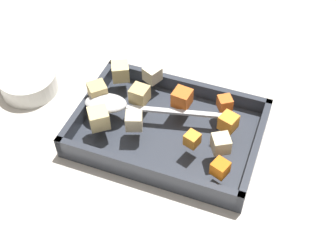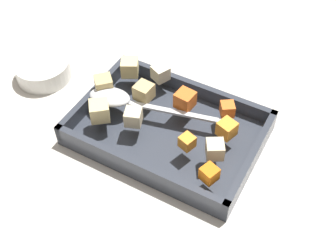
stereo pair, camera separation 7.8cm
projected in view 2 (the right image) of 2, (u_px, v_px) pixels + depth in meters
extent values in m
plane|color=beige|center=(166.00, 143.00, 0.81)|extent=(4.00, 4.00, 0.00)
cube|color=#333842|center=(168.00, 133.00, 0.82)|extent=(0.34, 0.23, 0.01)
cube|color=#333842|center=(137.00, 168.00, 0.74)|extent=(0.34, 0.01, 0.03)
cube|color=#333842|center=(194.00, 89.00, 0.87)|extent=(0.34, 0.01, 0.03)
cube|color=#333842|center=(95.00, 95.00, 0.85)|extent=(0.01, 0.23, 0.03)
cube|color=#333842|center=(251.00, 159.00, 0.75)|extent=(0.01, 0.23, 0.03)
cube|color=orange|center=(227.00, 129.00, 0.76)|extent=(0.04, 0.04, 0.03)
cube|color=orange|center=(227.00, 109.00, 0.79)|extent=(0.03, 0.03, 0.02)
cube|color=orange|center=(209.00, 174.00, 0.69)|extent=(0.03, 0.03, 0.02)
cube|color=orange|center=(185.00, 100.00, 0.80)|extent=(0.04, 0.04, 0.03)
cube|color=orange|center=(187.00, 142.00, 0.74)|extent=(0.03, 0.03, 0.02)
cube|color=beige|center=(133.00, 117.00, 0.77)|extent=(0.04, 0.04, 0.03)
cube|color=tan|center=(104.00, 85.00, 0.83)|extent=(0.04, 0.04, 0.03)
cube|color=tan|center=(144.00, 92.00, 0.82)|extent=(0.03, 0.03, 0.03)
cube|color=beige|center=(160.00, 73.00, 0.85)|extent=(0.04, 0.04, 0.03)
cube|color=#E0CC89|center=(100.00, 111.00, 0.78)|extent=(0.05, 0.05, 0.03)
cube|color=#E0CC89|center=(130.00, 67.00, 0.86)|extent=(0.04, 0.04, 0.03)
cube|color=beige|center=(215.00, 149.00, 0.72)|extent=(0.04, 0.04, 0.03)
ellipsoid|color=silver|center=(110.00, 97.00, 0.81)|extent=(0.09, 0.06, 0.02)
cube|color=silver|center=(177.00, 113.00, 0.80)|extent=(0.18, 0.05, 0.01)
cylinder|color=silver|center=(43.00, 70.00, 0.92)|extent=(0.11, 0.11, 0.04)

